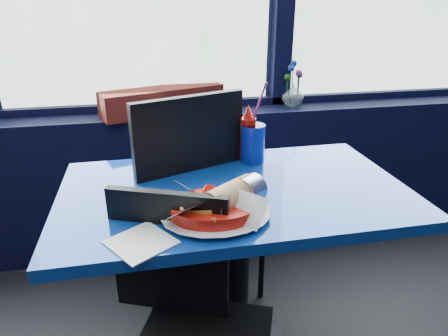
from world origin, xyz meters
TOP-DOWN VIEW (x-y plane):
  - window_sill at (0.00, 2.87)m, footprint 5.00×0.26m
  - near_table at (0.30, 2.00)m, footprint 1.20×0.70m
  - chair_near_front at (0.10, 1.71)m, footprint 0.50×0.50m
  - chair_near_back at (0.22, 2.31)m, footprint 0.60×0.60m
  - planter_box at (0.11, 2.87)m, footprint 0.66×0.36m
  - flower_vase at (0.83, 2.86)m, footprint 0.16×0.16m
  - food_basket at (0.21, 1.81)m, footprint 0.33×0.32m
  - ketchup_bottle at (0.41, 2.24)m, footprint 0.06×0.06m
  - soda_cup at (0.43, 2.23)m, footprint 0.10×0.10m
  - napkin at (-0.02, 1.72)m, footprint 0.21×0.21m

SIDE VIEW (x-z plane):
  - window_sill at x=0.00m, z-range 0.00..0.80m
  - chair_near_front at x=0.10m, z-range 0.06..0.92m
  - near_table at x=0.30m, z-range 0.19..0.94m
  - chair_near_back at x=0.22m, z-range 0.08..1.12m
  - napkin at x=-0.02m, z-range 0.75..0.75m
  - food_basket at x=0.21m, z-range 0.73..0.84m
  - soda_cup at x=0.43m, z-range 0.67..0.99m
  - ketchup_bottle at x=0.41m, z-range 0.74..0.97m
  - planter_box at x=0.11m, z-range 0.80..0.93m
  - flower_vase at x=0.83m, z-range 0.75..1.00m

